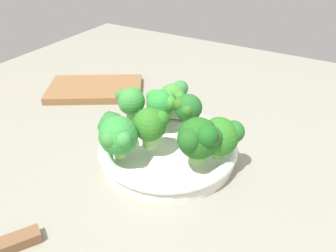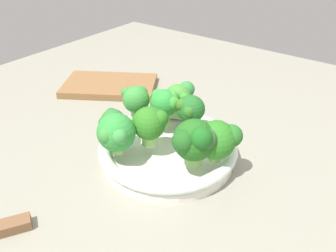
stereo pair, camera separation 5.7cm
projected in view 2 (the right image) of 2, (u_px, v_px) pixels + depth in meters
ground_plane at (167, 174)px, 58.69cm from camera, size 130.00×130.00×2.50cm
bowl at (168, 149)px, 59.61cm from camera, size 23.66×23.66×3.56cm
broccoli_floret_0 at (190, 110)px, 59.41cm from camera, size 4.87×5.03×6.67cm
broccoli_floret_1 at (116, 133)px, 53.78cm from camera, size 6.30×6.41×6.90cm
broccoli_floret_2 at (150, 124)px, 55.83cm from camera, size 5.72×5.67×6.75cm
broccoli_floret_3 at (112, 122)px, 57.47cm from camera, size 4.49×4.51×5.64cm
broccoli_floret_4 at (194, 141)px, 50.69cm from camera, size 6.83×6.78×7.62cm
broccoli_floret_5 at (218, 139)px, 52.57cm from camera, size 7.20×6.37×6.70cm
broccoli_floret_6 at (136, 100)px, 62.67cm from camera, size 5.26×5.05×6.69cm
broccoli_floret_7 at (180, 97)px, 64.18cm from camera, size 5.43×6.03×6.40cm
broccoli_floret_8 at (165, 103)px, 61.37cm from camera, size 6.29×4.98×6.74cm
cutting_board at (110, 86)px, 83.81cm from camera, size 25.30×22.53×1.60cm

